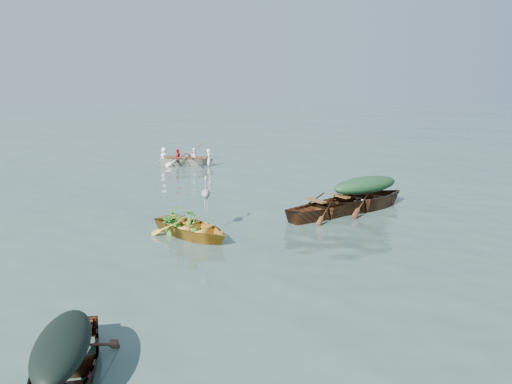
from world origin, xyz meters
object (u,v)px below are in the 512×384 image
green_tarp_boat (364,209)px  dark_covered_boat (66,384)px  rowed_boat (187,165)px  yellow_dinghy (192,237)px  open_wooden_boat (328,216)px  heron (206,199)px

green_tarp_boat → dark_covered_boat: bearing=114.2°
dark_covered_boat → rowed_boat: bearing=82.3°
yellow_dinghy → rowed_boat: (-1.18, 10.67, 0.00)m
dark_covered_boat → green_tarp_boat: size_ratio=0.76×
green_tarp_boat → open_wooden_boat: (-1.26, -0.74, 0.00)m
open_wooden_boat → yellow_dinghy: bearing=80.7°
dark_covered_boat → rowed_boat: 16.89m
dark_covered_boat → green_tarp_boat: (6.16, 8.74, 0.00)m
dark_covered_boat → heron: heron is taller
open_wooden_boat → heron: size_ratio=4.33×
green_tarp_boat → rowed_boat: size_ratio=1.25×
rowed_boat → open_wooden_boat: bearing=-142.4°
green_tarp_boat → yellow_dinghy: bearing=85.9°
green_tarp_boat → rowed_boat: bearing=6.8°
rowed_boat → heron: 10.39m
yellow_dinghy → heron: bearing=5.2°
dark_covered_boat → green_tarp_boat: green_tarp_boat is taller
yellow_dinghy → rowed_boat: size_ratio=0.87×
dark_covered_boat → green_tarp_boat: bearing=46.9°
yellow_dinghy → heron: (0.35, 0.43, 0.87)m
yellow_dinghy → green_tarp_boat: (5.05, 2.51, 0.00)m
yellow_dinghy → open_wooden_boat: bearing=-20.3°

